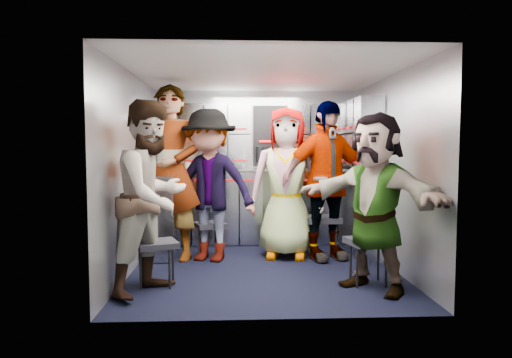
{
  "coord_description": "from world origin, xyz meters",
  "views": [
    {
      "loc": [
        -0.31,
        -4.9,
        1.32
      ],
      "look_at": [
        -0.06,
        0.35,
        0.95
      ],
      "focal_mm": 32.0,
      "sensor_mm": 36.0,
      "label": 1
    }
  ],
  "objects_px": {
    "jump_seat_near_right": "(368,244)",
    "attendant_standing": "(171,173)",
    "attendant_arc_e": "(375,202)",
    "jump_seat_near_left": "(157,246)",
    "jump_seat_mid_right": "(322,221)",
    "attendant_arc_a": "(153,197)",
    "jump_seat_center": "(285,220)",
    "attendant_arc_b": "(209,185)",
    "attendant_arc_d": "(325,181)",
    "jump_seat_mid_left": "(210,227)",
    "attendant_arc_c": "(286,183)"
  },
  "relations": [
    {
      "from": "attendant_arc_b",
      "to": "attendant_arc_d",
      "type": "height_order",
      "value": "attendant_arc_d"
    },
    {
      "from": "attendant_standing",
      "to": "attendant_arc_a",
      "type": "bearing_deg",
      "value": -75.69
    },
    {
      "from": "jump_seat_near_left",
      "to": "attendant_arc_e",
      "type": "bearing_deg",
      "value": -6.3
    },
    {
      "from": "jump_seat_near_right",
      "to": "attendant_standing",
      "type": "distance_m",
      "value": 2.38
    },
    {
      "from": "attendant_arc_b",
      "to": "attendant_arc_e",
      "type": "bearing_deg",
      "value": -17.97
    },
    {
      "from": "attendant_arc_c",
      "to": "attendant_arc_b",
      "type": "bearing_deg",
      "value": -162.69
    },
    {
      "from": "attendant_arc_d",
      "to": "jump_seat_near_left",
      "type": "bearing_deg",
      "value": -170.14
    },
    {
      "from": "jump_seat_mid_left",
      "to": "jump_seat_center",
      "type": "bearing_deg",
      "value": 7.4
    },
    {
      "from": "attendant_arc_b",
      "to": "jump_seat_near_left",
      "type": "bearing_deg",
      "value": -95.49
    },
    {
      "from": "jump_seat_mid_right",
      "to": "attendant_arc_d",
      "type": "xyz_separation_m",
      "value": [
        0.0,
        -0.18,
        0.5
      ]
    },
    {
      "from": "jump_seat_mid_right",
      "to": "attendant_arc_e",
      "type": "distance_m",
      "value": 1.43
    },
    {
      "from": "jump_seat_near_left",
      "to": "attendant_arc_b",
      "type": "distance_m",
      "value": 1.18
    },
    {
      "from": "jump_seat_mid_left",
      "to": "jump_seat_near_right",
      "type": "relative_size",
      "value": 0.98
    },
    {
      "from": "jump_seat_mid_right",
      "to": "attendant_arc_a",
      "type": "relative_size",
      "value": 0.27
    },
    {
      "from": "jump_seat_near_left",
      "to": "jump_seat_mid_right",
      "type": "distance_m",
      "value": 2.12
    },
    {
      "from": "attendant_arc_c",
      "to": "attendant_arc_e",
      "type": "relative_size",
      "value": 1.09
    },
    {
      "from": "jump_seat_mid_left",
      "to": "attendant_arc_a",
      "type": "xyz_separation_m",
      "value": [
        -0.44,
        -1.33,
        0.51
      ]
    },
    {
      "from": "jump_seat_near_left",
      "to": "jump_seat_center",
      "type": "distance_m",
      "value": 1.86
    },
    {
      "from": "jump_seat_near_left",
      "to": "jump_seat_center",
      "type": "height_order",
      "value": "jump_seat_center"
    },
    {
      "from": "jump_seat_mid_right",
      "to": "attendant_arc_b",
      "type": "distance_m",
      "value": 1.44
    },
    {
      "from": "attendant_arc_a",
      "to": "attendant_standing",
      "type": "bearing_deg",
      "value": 30.61
    },
    {
      "from": "jump_seat_center",
      "to": "attendant_standing",
      "type": "bearing_deg",
      "value": -170.65
    },
    {
      "from": "jump_seat_center",
      "to": "attendant_arc_c",
      "type": "bearing_deg",
      "value": -90.0
    },
    {
      "from": "jump_seat_mid_left",
      "to": "attendant_arc_b",
      "type": "bearing_deg",
      "value": -90.0
    },
    {
      "from": "attendant_standing",
      "to": "attendant_arc_c",
      "type": "distance_m",
      "value": 1.36
    },
    {
      "from": "jump_seat_center",
      "to": "jump_seat_near_right",
      "type": "distance_m",
      "value": 1.47
    },
    {
      "from": "attendant_arc_e",
      "to": "jump_seat_near_left",
      "type": "bearing_deg",
      "value": -136.87
    },
    {
      "from": "attendant_arc_a",
      "to": "attendant_arc_b",
      "type": "relative_size",
      "value": 0.99
    },
    {
      "from": "attendant_arc_b",
      "to": "attendant_arc_c",
      "type": "height_order",
      "value": "attendant_arc_c"
    },
    {
      "from": "attendant_arc_a",
      "to": "jump_seat_near_left",
      "type": "bearing_deg",
      "value": 30.61
    },
    {
      "from": "jump_seat_near_right",
      "to": "attendant_arc_d",
      "type": "bearing_deg",
      "value": 102.74
    },
    {
      "from": "attendant_arc_a",
      "to": "jump_seat_mid_right",
      "type": "bearing_deg",
      "value": -23.3
    },
    {
      "from": "jump_seat_mid_right",
      "to": "attendant_arc_e",
      "type": "height_order",
      "value": "attendant_arc_e"
    },
    {
      "from": "attendant_standing",
      "to": "attendant_arc_e",
      "type": "bearing_deg",
      "value": -17.77
    },
    {
      "from": "attendant_standing",
      "to": "attendant_arc_d",
      "type": "distance_m",
      "value": 1.8
    },
    {
      "from": "attendant_standing",
      "to": "attendant_arc_d",
      "type": "relative_size",
      "value": 1.1
    },
    {
      "from": "jump_seat_center",
      "to": "jump_seat_near_right",
      "type": "bearing_deg",
      "value": -63.13
    },
    {
      "from": "jump_seat_near_left",
      "to": "attendant_arc_a",
      "type": "xyz_separation_m",
      "value": [
        0.0,
        -0.18,
        0.49
      ]
    },
    {
      "from": "jump_seat_mid_right",
      "to": "attendant_standing",
      "type": "distance_m",
      "value": 1.9
    },
    {
      "from": "jump_seat_near_right",
      "to": "attendant_standing",
      "type": "bearing_deg",
      "value": 151.73
    },
    {
      "from": "attendant_arc_b",
      "to": "attendant_arc_e",
      "type": "xyz_separation_m",
      "value": [
        1.58,
        -1.19,
        -0.06
      ]
    },
    {
      "from": "jump_seat_near_right",
      "to": "attendant_arc_e",
      "type": "distance_m",
      "value": 0.46
    },
    {
      "from": "jump_seat_mid_right",
      "to": "jump_seat_near_left",
      "type": "bearing_deg",
      "value": -147.83
    },
    {
      "from": "jump_seat_mid_right",
      "to": "jump_seat_near_right",
      "type": "height_order",
      "value": "jump_seat_mid_right"
    },
    {
      "from": "jump_seat_mid_left",
      "to": "attendant_arc_e",
      "type": "relative_size",
      "value": 0.27
    },
    {
      "from": "attendant_arc_b",
      "to": "jump_seat_center",
      "type": "bearing_deg",
      "value": 37.18
    },
    {
      "from": "attendant_arc_b",
      "to": "attendant_arc_c",
      "type": "relative_size",
      "value": 0.98
    },
    {
      "from": "jump_seat_near_left",
      "to": "attendant_arc_c",
      "type": "xyz_separation_m",
      "value": [
        1.36,
        1.09,
        0.52
      ]
    },
    {
      "from": "attendant_standing",
      "to": "attendant_arc_d",
      "type": "height_order",
      "value": "attendant_standing"
    },
    {
      "from": "attendant_arc_a",
      "to": "attendant_arc_c",
      "type": "relative_size",
      "value": 0.97
    }
  ]
}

